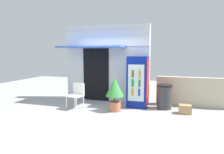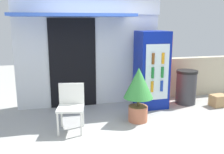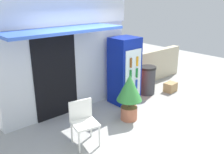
# 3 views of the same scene
# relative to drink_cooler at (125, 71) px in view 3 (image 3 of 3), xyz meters

# --- Properties ---
(ground) EXTENTS (16.00, 16.00, 0.00)m
(ground) POSITION_rel_drink_cooler_xyz_m (-1.13, -1.12, -0.89)
(ground) COLOR #A3A39E
(storefront_building) EXTENTS (3.37, 1.18, 2.95)m
(storefront_building) POSITION_rel_drink_cooler_xyz_m (-1.39, 0.56, 0.66)
(storefront_building) COLOR silver
(storefront_building) RESTS_ON ground
(drink_cooler) EXTENTS (0.70, 0.68, 1.77)m
(drink_cooler) POSITION_rel_drink_cooler_xyz_m (0.00, 0.00, 0.00)
(drink_cooler) COLOR navy
(drink_cooler) RESTS_ON ground
(plastic_chair) EXTENTS (0.55, 0.54, 0.86)m
(plastic_chair) POSITION_rel_drink_cooler_xyz_m (-1.95, -0.86, -0.38)
(plastic_chair) COLOR white
(plastic_chair) RESTS_ON ground
(potted_plant_near_shop) EXTENTS (0.59, 0.59, 1.10)m
(potted_plant_near_shop) POSITION_rel_drink_cooler_xyz_m (-0.61, -0.78, -0.21)
(potted_plant_near_shop) COLOR #BC6B4C
(potted_plant_near_shop) RESTS_ON ground
(trash_bin) EXTENTS (0.51, 0.51, 0.83)m
(trash_bin) POSITION_rel_drink_cooler_xyz_m (0.91, -0.00, -0.47)
(trash_bin) COLOR #38383D
(trash_bin) RESTS_ON ground
(stone_boundary_wall) EXTENTS (2.65, 0.24, 1.04)m
(stone_boundary_wall) POSITION_rel_drink_cooler_xyz_m (1.92, 0.64, -0.37)
(stone_boundary_wall) COLOR beige
(stone_boundary_wall) RESTS_ON ground
(cardboard_box) EXTENTS (0.38, 0.30, 0.28)m
(cardboard_box) POSITION_rel_drink_cooler_xyz_m (1.57, -0.38, -0.75)
(cardboard_box) COLOR tan
(cardboard_box) RESTS_ON ground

